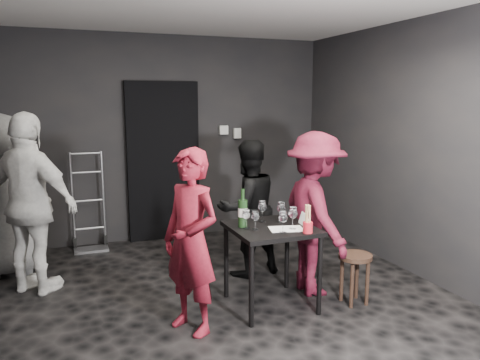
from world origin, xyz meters
name	(u,v)px	position (x,y,z in m)	size (l,w,h in m)	color
floor	(222,313)	(0.00, 0.00, 0.00)	(4.50, 5.00, 0.02)	black
wall_back	(162,139)	(0.00, 2.50, 1.35)	(4.50, 0.04, 2.70)	black
wall_front	(449,253)	(0.00, -2.50, 1.35)	(4.50, 0.04, 2.70)	black
wall_right	(433,152)	(2.25, 0.00, 1.35)	(0.04, 5.00, 2.70)	black
doorway	(163,162)	(0.00, 2.44, 1.05)	(0.95, 0.10, 2.10)	black
wallbox_upper	(223,130)	(0.85, 2.45, 1.45)	(0.12, 0.06, 0.12)	#B7B7B2
wallbox_lower	(237,133)	(1.05, 2.45, 1.40)	(0.10, 0.06, 0.14)	#B7B7B2
hand_truck	(90,232)	(-0.98, 2.30, 0.22)	(0.41, 0.35, 1.23)	#B2B2B7
tasting_table	(271,237)	(0.47, 0.00, 0.65)	(0.72, 0.72, 0.75)	black
stool	(355,266)	(1.22, -0.23, 0.36)	(0.31, 0.31, 0.47)	black
server_red	(191,241)	(-0.32, -0.19, 0.75)	(0.55, 0.36, 1.50)	maroon
woman_black	(248,210)	(0.57, 0.82, 0.71)	(0.69, 0.38, 1.41)	black
man_maroon	(315,210)	(1.00, 0.14, 0.82)	(1.07, 0.49, 1.65)	#531021
bystander_cream	(30,188)	(-1.55, 1.10, 1.03)	(1.21, 0.58, 2.07)	white
bystander_grey	(3,182)	(-1.85, 1.69, 1.01)	(0.99, 0.54, 2.02)	slate
tasting_mat	(286,229)	(0.56, -0.13, 0.75)	(0.29, 0.19, 0.00)	white
wine_glass_a	(255,220)	(0.30, -0.05, 0.84)	(0.07, 0.07, 0.18)	white
wine_glass_b	(246,218)	(0.24, 0.02, 0.84)	(0.07, 0.07, 0.19)	white
wine_glass_c	(262,210)	(0.46, 0.17, 0.86)	(0.08, 0.08, 0.22)	white
wine_glass_d	(283,221)	(0.48, -0.22, 0.85)	(0.08, 0.08, 0.21)	white
wine_glass_e	(293,217)	(0.61, -0.15, 0.86)	(0.08, 0.08, 0.22)	white
wine_glass_f	(281,211)	(0.61, 0.09, 0.85)	(0.08, 0.08, 0.21)	white
wine_bottle	(243,212)	(0.23, 0.08, 0.88)	(0.08, 0.08, 0.34)	black
breadstick_cup	(308,219)	(0.68, -0.29, 0.87)	(0.08, 0.08, 0.26)	red
reserved_card	(303,219)	(0.76, -0.04, 0.80)	(0.08, 0.14, 0.11)	white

